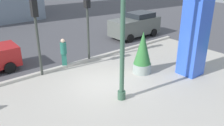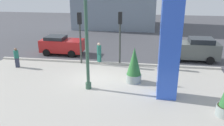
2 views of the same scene
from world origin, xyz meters
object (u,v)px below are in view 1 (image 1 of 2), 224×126
Objects in this scene: art_pillar_blue at (197,19)px; potted_plant_near_left at (143,53)px; car_curb_west at (135,25)px; pedestrian_on_sidewalk at (64,52)px; traffic_light_corner at (36,25)px; traffic_light_far_side at (87,16)px; lamp_post at (123,21)px.

art_pillar_blue is 3.30m from potted_plant_near_left.
car_curb_west is 7.96m from pedestrian_on_sidewalk.
art_pillar_blue is at bearing -37.58° from traffic_light_corner.
traffic_light_far_side is 2.40× the size of pedestrian_on_sidewalk.
traffic_light_corner is at bearing -175.39° from pedestrian_on_sidewalk.
potted_plant_near_left is at bearing -48.02° from pedestrian_on_sidewalk.
traffic_light_far_side is 6.62m from car_curb_west.
traffic_light_corner is (-1.75, 4.69, -0.79)m from lamp_post.
car_curb_west is at bearing 49.14° from potted_plant_near_left.
potted_plant_near_left is 4.53m from pedestrian_on_sidewalk.
car_curb_west is at bearing 13.21° from traffic_light_corner.
potted_plant_near_left is 0.58× the size of traffic_light_corner.
lamp_post reaches higher than pedestrian_on_sidewalk.
pedestrian_on_sidewalk is at bearing 134.42° from art_pillar_blue.
art_pillar_blue is 6.08m from traffic_light_far_side.
pedestrian_on_sidewalk is (1.48, 0.12, -1.81)m from traffic_light_corner.
traffic_light_far_side is (-3.32, 5.08, -0.23)m from art_pillar_blue.
traffic_light_corner is at bearing -178.64° from traffic_light_far_side.
pedestrian_on_sidewalk is (-3.03, 3.36, -0.17)m from potted_plant_near_left.
art_pillar_blue is 8.21m from traffic_light_corner.
art_pillar_blue is 3.52× the size of pedestrian_on_sidewalk.
pedestrian_on_sidewalk is at bearing -165.18° from car_curb_west.
lamp_post is at bearing -152.33° from potted_plant_near_left.
traffic_light_far_side is 2.53m from pedestrian_on_sidewalk.
traffic_light_corner is 0.98× the size of traffic_light_far_side.
lamp_post reaches higher than car_curb_west.
lamp_post is 4.79m from art_pillar_blue.
traffic_light_far_side is at bearing 123.19° from art_pillar_blue.
traffic_light_corner is at bearing 144.26° from potted_plant_near_left.
pedestrian_on_sidewalk is (-1.70, 0.04, -1.88)m from traffic_light_far_side.
traffic_light_far_side reaches higher than potted_plant_near_left.
car_curb_west is at bearing 69.54° from art_pillar_blue.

